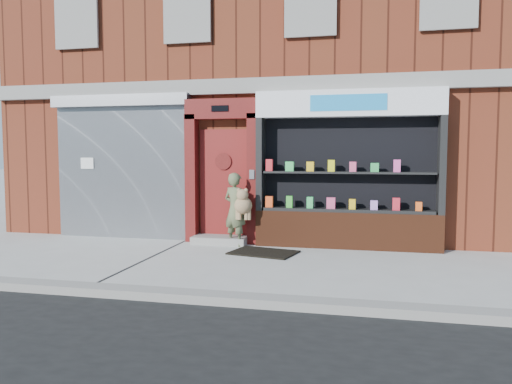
% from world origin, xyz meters
% --- Properties ---
extents(ground, '(80.00, 80.00, 0.00)m').
position_xyz_m(ground, '(0.00, 0.00, 0.00)').
color(ground, '#9E9E99').
rests_on(ground, ground).
extents(curb, '(60.00, 0.30, 0.12)m').
position_xyz_m(curb, '(0.00, -2.15, 0.06)').
color(curb, gray).
rests_on(curb, ground).
extents(building, '(12.00, 8.16, 8.00)m').
position_xyz_m(building, '(-0.00, 5.99, 4.00)').
color(building, maroon).
rests_on(building, ground).
extents(shutter_bay, '(3.10, 0.30, 3.04)m').
position_xyz_m(shutter_bay, '(-3.00, 1.93, 1.72)').
color(shutter_bay, gray).
rests_on(shutter_bay, ground).
extents(red_door_bay, '(1.52, 0.58, 2.90)m').
position_xyz_m(red_door_bay, '(-0.75, 1.86, 1.46)').
color(red_door_bay, '#4B0D0D').
rests_on(red_door_bay, ground).
extents(pharmacy_bay, '(3.50, 0.41, 3.00)m').
position_xyz_m(pharmacy_bay, '(1.75, 1.81, 1.37)').
color(pharmacy_bay, '#572714').
rests_on(pharmacy_bay, ground).
extents(woman, '(0.68, 0.60, 1.44)m').
position_xyz_m(woman, '(-0.36, 1.52, 0.74)').
color(woman, '#586140').
rests_on(woman, ground).
extents(doormat, '(1.29, 1.03, 0.03)m').
position_xyz_m(doormat, '(0.30, 0.93, 0.01)').
color(doormat, black).
rests_on(doormat, ground).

